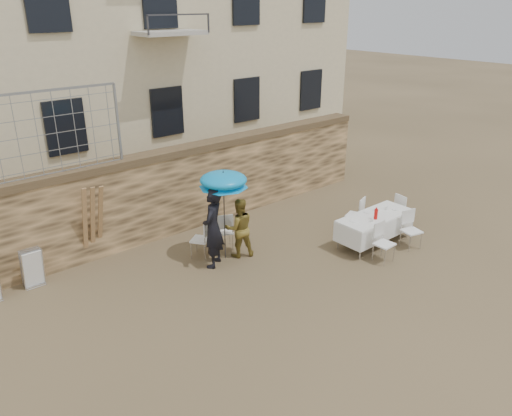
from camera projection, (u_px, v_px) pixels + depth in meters
ground at (311, 310)px, 9.94m from camera, size 80.00×80.00×0.00m
stone_wall at (176, 191)px, 13.05m from camera, size 13.00×0.50×2.20m
chain_link_fence at (47, 134)px, 10.51m from camera, size 3.20×0.06×1.80m
man_suit at (213, 228)px, 11.28m from camera, size 0.83×0.78×1.90m
woman_dress at (239, 228)px, 11.81m from camera, size 0.87×0.79×1.46m
umbrella at (223, 183)px, 11.22m from camera, size 1.12×1.12×2.03m
couple_chair_left at (200, 238)px, 11.85m from camera, size 0.67×0.67×0.96m
couple_chair_right at (224, 230)px, 12.27m from camera, size 0.63×0.63×0.96m
banquet_table at (375, 217)px, 12.42m from camera, size 2.10×0.85×0.78m
soda_bottle at (376, 214)px, 12.12m from camera, size 0.09×0.09×0.26m
table_chair_front_left at (384, 243)px, 11.63m from camera, size 0.49×0.49×0.96m
table_chair_front_right at (412, 230)px, 12.28m from camera, size 0.58×0.58×0.96m
table_chair_back at (355, 214)px, 13.20m from camera, size 0.61×0.61×0.96m
table_chair_side at (404, 211)px, 13.41m from camera, size 0.55×0.55×0.96m
chair_stack_right at (31, 266)px, 10.65m from camera, size 0.46×0.32×0.92m
wood_planks at (98, 222)px, 11.44m from camera, size 0.70×0.20×2.00m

